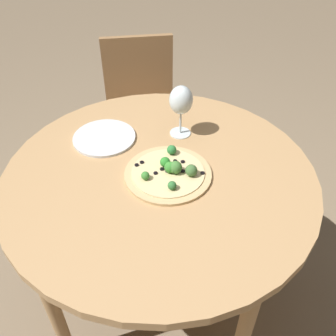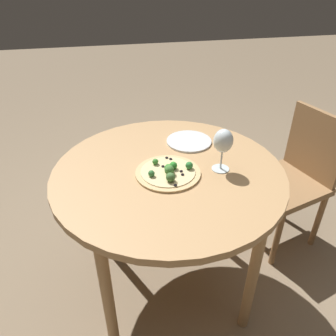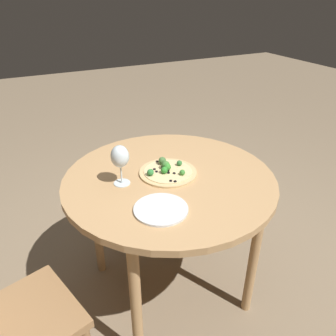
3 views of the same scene
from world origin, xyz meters
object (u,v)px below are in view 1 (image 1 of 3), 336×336
wine_glass (181,101)px  plate_near (104,138)px  pizza (169,172)px  chair (142,112)px

wine_glass → plate_near: bearing=15.3°
pizza → wine_glass: (-0.01, -0.24, 0.13)m
wine_glass → pizza: bearing=88.3°
pizza → wine_glass: size_ratio=1.46×
chair → plate_near: chair is taller
pizza → plate_near: (0.27, -0.16, -0.01)m
chair → pizza: size_ratio=2.97×
pizza → chair: bearing=-71.6°
plate_near → wine_glass: bearing=-164.7°
wine_glass → plate_near: (0.27, 0.07, -0.13)m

